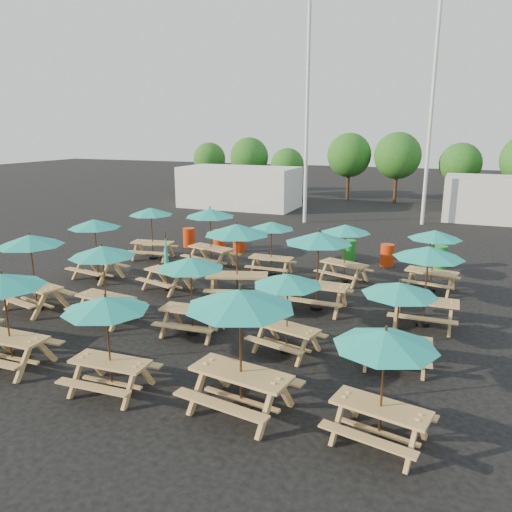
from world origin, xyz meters
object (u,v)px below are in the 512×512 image
at_px(picnic_unit_6, 167,266).
at_px(picnic_unit_19, 435,239).
at_px(picnic_unit_8, 106,310).
at_px(waste_bin_4, 387,255).
at_px(picnic_unit_3, 151,215).
at_px(picnic_unit_17, 399,294).
at_px(picnic_unit_18, 428,257).
at_px(waste_bin_0, 189,237).
at_px(waste_bin_2, 239,242).
at_px(picnic_unit_12, 240,307).
at_px(picnic_unit_9, 191,268).
at_px(waste_bin_5, 440,257).
at_px(waste_bin_3, 349,250).
at_px(picnic_unit_2, 95,228).
at_px(waste_bin_1, 219,240).
at_px(picnic_unit_1, 30,245).
at_px(picnic_unit_4, 3,287).
at_px(picnic_unit_16, 385,346).
at_px(picnic_unit_15, 346,232).
at_px(picnic_unit_13, 288,285).
at_px(picnic_unit_11, 271,229).
at_px(picnic_unit_14, 318,243).
at_px(picnic_unit_7, 210,217).
at_px(picnic_unit_5, 103,256).

distance_m(picnic_unit_6, picnic_unit_19, 9.08).
xyz_separation_m(picnic_unit_8, waste_bin_4, (3.96, 12.39, -1.38)).
relative_size(picnic_unit_3, picnic_unit_8, 1.04).
height_order(picnic_unit_17, picnic_unit_18, picnic_unit_18).
height_order(picnic_unit_3, waste_bin_0, picnic_unit_3).
bearing_deg(waste_bin_2, waste_bin_4, 0.91).
distance_m(picnic_unit_8, picnic_unit_12, 2.87).
relative_size(picnic_unit_9, waste_bin_5, 2.44).
height_order(picnic_unit_3, waste_bin_3, picnic_unit_3).
bearing_deg(waste_bin_4, picnic_unit_12, -95.36).
bearing_deg(picnic_unit_17, picnic_unit_3, 144.89).
xyz_separation_m(picnic_unit_19, waste_bin_5, (0.14, 3.24, -1.39)).
bearing_deg(waste_bin_2, waste_bin_5, 4.02).
distance_m(picnic_unit_2, picnic_unit_8, 8.61).
xyz_separation_m(waste_bin_1, waste_bin_3, (5.97, 0.14, 0.00)).
xyz_separation_m(picnic_unit_17, waste_bin_0, (-10.51, 8.84, -1.33)).
height_order(picnic_unit_1, picnic_unit_3, picnic_unit_1).
bearing_deg(picnic_unit_18, picnic_unit_4, -144.87).
bearing_deg(waste_bin_1, waste_bin_4, -0.32).
relative_size(picnic_unit_8, picnic_unit_17, 1.03).
bearing_deg(picnic_unit_12, picnic_unit_16, 7.97).
distance_m(picnic_unit_15, waste_bin_3, 3.34).
bearing_deg(picnic_unit_13, picnic_unit_11, 127.44).
relative_size(waste_bin_1, waste_bin_4, 1.00).
bearing_deg(picnic_unit_16, picnic_unit_15, 117.34).
height_order(picnic_unit_14, waste_bin_5, picnic_unit_14).
bearing_deg(picnic_unit_12, picnic_unit_9, 141.15).
height_order(picnic_unit_14, picnic_unit_15, picnic_unit_14).
bearing_deg(picnic_unit_16, picnic_unit_11, 132.05).
height_order(picnic_unit_12, picnic_unit_13, picnic_unit_12).
height_order(picnic_unit_16, waste_bin_3, picnic_unit_16).
distance_m(picnic_unit_6, picnic_unit_7, 3.50).
distance_m(picnic_unit_9, picnic_unit_11, 6.08).
bearing_deg(waste_bin_5, picnic_unit_5, -131.90).
relative_size(picnic_unit_3, picnic_unit_11, 1.07).
bearing_deg(picnic_unit_5, picnic_unit_15, 54.61).
xyz_separation_m(picnic_unit_6, waste_bin_3, (4.95, 6.24, -0.41)).
bearing_deg(picnic_unit_13, picnic_unit_12, -75.78).
height_order(picnic_unit_9, waste_bin_2, picnic_unit_9).
distance_m(picnic_unit_1, picnic_unit_4, 3.95).
xyz_separation_m(picnic_unit_2, picnic_unit_7, (3.06, 3.14, 0.10)).
xyz_separation_m(picnic_unit_9, picnic_unit_18, (5.73, 2.95, 0.14)).
relative_size(picnic_unit_4, picnic_unit_19, 1.07).
relative_size(picnic_unit_8, picnic_unit_12, 0.84).
xyz_separation_m(waste_bin_2, waste_bin_5, (8.49, 0.60, 0.00)).
height_order(picnic_unit_16, waste_bin_5, picnic_unit_16).
bearing_deg(waste_bin_5, picnic_unit_8, -114.79).
bearing_deg(waste_bin_2, picnic_unit_7, -91.13).
distance_m(picnic_unit_8, waste_bin_4, 13.08).
distance_m(picnic_unit_1, picnic_unit_2, 3.33).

